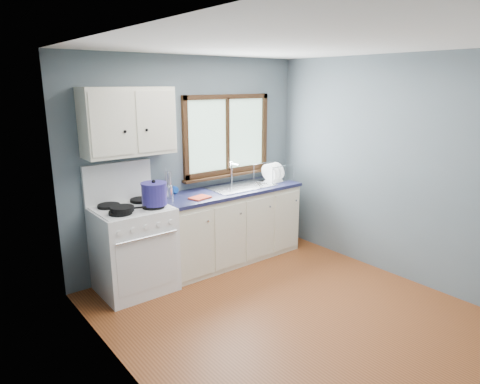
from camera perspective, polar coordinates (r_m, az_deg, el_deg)
floor at (r=4.35m, az=7.14°, el=-16.17°), size 3.20×3.60×0.02m
ceiling at (r=3.76m, az=8.40°, el=19.11°), size 3.20×3.60×0.02m
wall_back at (r=5.25m, az=-6.62°, el=3.97°), size 3.20×0.02×2.50m
wall_left at (r=2.97m, az=-14.58°, el=-4.60°), size 0.02×3.60×2.50m
wall_right at (r=5.12m, az=20.39°, el=2.90°), size 0.02×3.60×2.50m
gas_range at (r=4.74m, az=-14.02°, el=-7.05°), size 0.76×0.69×1.36m
base_cabinets at (r=5.40m, az=-1.36°, el=-4.86°), size 1.85×0.60×0.88m
countertop at (r=5.26m, az=-1.38°, el=0.18°), size 1.89×0.64×0.04m
sink at (r=5.38m, az=0.15°, el=0.05°), size 0.84×0.46×0.44m
window at (r=5.48m, az=-1.68°, el=6.88°), size 1.36×0.10×1.03m
upper_cabinets at (r=4.62m, az=-14.67°, el=9.08°), size 0.95×0.35×0.70m
skillet at (r=4.37m, az=-15.38°, el=-2.19°), size 0.37×0.30×0.05m
stockpot at (r=4.51m, az=-11.37°, el=-0.19°), size 0.28×0.28×0.27m
utensil_crock at (r=4.90m, az=-9.56°, el=0.03°), size 0.13×0.13×0.35m
thermos at (r=5.00m, az=-9.48°, el=1.13°), size 0.07×0.07×0.28m
soap_bottle at (r=5.05m, az=-8.51°, el=1.00°), size 0.10×0.10×0.23m
dish_towel at (r=4.85m, az=-5.34°, el=-0.75°), size 0.26×0.21×0.02m
dish_rack at (r=5.72m, az=4.49°, el=2.16°), size 0.50×0.41×0.24m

